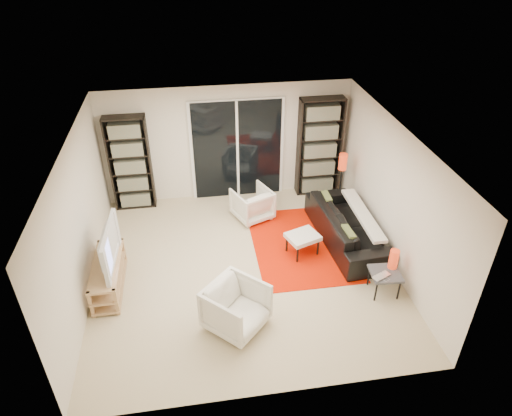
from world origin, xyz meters
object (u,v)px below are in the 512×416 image
object	(u,v)px
tv_stand	(108,275)
side_table	(385,275)
bookshelf_right	(319,147)
armchair_front	(236,308)
floor_lamp	(342,168)
sofa	(347,226)
ottoman	(303,238)
bookshelf_left	(130,163)
armchair_back	(252,204)

from	to	relation	value
tv_stand	side_table	xyz separation A→B (m)	(4.33, -0.77, 0.09)
bookshelf_right	armchair_front	world-z (taller)	bookshelf_right
armchair_front	floor_lamp	bearing A→B (deg)	3.85
tv_stand	sofa	distance (m)	4.22
ottoman	tv_stand	bearing A→B (deg)	-173.08
bookshelf_left	tv_stand	world-z (taller)	bookshelf_left
bookshelf_left	floor_lamp	size ratio (longest dim) A/B	1.61
bookshelf_right	tv_stand	size ratio (longest dim) A/B	1.58
bookshelf_left	bookshelf_right	bearing A→B (deg)	-0.00
bookshelf_left	ottoman	xyz separation A→B (m)	(3.02, -2.10, -0.63)
ottoman	side_table	size ratio (longest dim) A/B	1.34
bookshelf_left	tv_stand	xyz separation A→B (m)	(-0.26, -2.50, -0.71)
tv_stand	armchair_back	distance (m)	3.08
bookshelf_left	sofa	size ratio (longest dim) A/B	0.88
tv_stand	floor_lamp	xyz separation A→B (m)	(4.39, 1.78, 0.64)
bookshelf_left	sofa	world-z (taller)	bookshelf_left
bookshelf_left	floor_lamp	xyz separation A→B (m)	(4.13, -0.72, -0.07)
tv_stand	armchair_front	world-z (taller)	armchair_front
tv_stand	armchair_front	distance (m)	2.23
ottoman	floor_lamp	xyz separation A→B (m)	(1.11, 1.38, 0.56)
armchair_back	ottoman	distance (m)	1.46
tv_stand	side_table	bearing A→B (deg)	-10.12
bookshelf_left	armchair_front	world-z (taller)	bookshelf_left
sofa	armchair_back	bearing A→B (deg)	52.59
ottoman	side_table	world-z (taller)	same
sofa	armchair_back	xyz separation A→B (m)	(-1.60, 1.04, -0.01)
sofa	floor_lamp	xyz separation A→B (m)	(0.22, 1.14, 0.58)
floor_lamp	sofa	bearing A→B (deg)	-100.77
armchair_back	floor_lamp	distance (m)	1.91
side_table	armchair_back	bearing A→B (deg)	125.51
ottoman	bookshelf_right	bearing A→B (deg)	68.48
bookshelf_right	bookshelf_left	bearing A→B (deg)	180.00
tv_stand	sofa	world-z (taller)	sofa
bookshelf_right	ottoman	xyz separation A→B (m)	(-0.83, -2.10, -0.71)
bookshelf_right	floor_lamp	world-z (taller)	bookshelf_right
armchair_back	floor_lamp	size ratio (longest dim) A/B	0.57
bookshelf_right	floor_lamp	size ratio (longest dim) A/B	1.73
tv_stand	floor_lamp	size ratio (longest dim) A/B	1.09
bookshelf_right	sofa	xyz separation A→B (m)	(0.06, -1.86, -0.72)
armchair_front	sofa	bearing A→B (deg)	-7.74
armchair_back	armchair_front	world-z (taller)	armchair_front
bookshelf_left	bookshelf_right	size ratio (longest dim) A/B	0.93
tv_stand	sofa	xyz separation A→B (m)	(4.18, 0.64, 0.06)
bookshelf_left	armchair_back	xyz separation A→B (m)	(2.31, -0.82, -0.66)
floor_lamp	ottoman	bearing A→B (deg)	-128.68
armchair_back	floor_lamp	xyz separation A→B (m)	(1.81, 0.10, 0.59)
armchair_back	side_table	distance (m)	3.01
floor_lamp	bookshelf_left	bearing A→B (deg)	170.14
tv_stand	armchair_back	world-z (taller)	armchair_back
bookshelf_right	tv_stand	bearing A→B (deg)	-148.73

